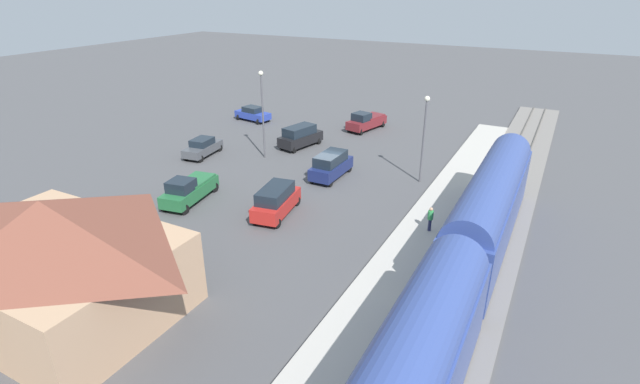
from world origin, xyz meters
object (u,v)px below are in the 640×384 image
(suv_navy, at_px, (331,165))
(suv_black, at_px, (300,136))
(pedestrian_on_platform, at_px, (430,217))
(sedan_blue, at_px, (253,114))
(sedan_charcoal, at_px, (203,147))
(pickup_green, at_px, (189,189))
(light_pole_lot_center, at_px, (262,105))
(station_building, at_px, (52,256))
(suv_red, at_px, (276,200))
(light_pole_near_platform, at_px, (424,129))
(pickup_maroon, at_px, (366,121))

(suv_navy, height_order, suv_black, same)
(pedestrian_on_platform, bearing_deg, sedan_blue, -33.61)
(suv_black, bearing_deg, pedestrian_on_platform, 144.66)
(sedan_charcoal, xyz_separation_m, pickup_green, (-6.19, 8.74, 0.15))
(suv_black, distance_m, light_pole_lot_center, 6.17)
(station_building, relative_size, suv_black, 2.41)
(pedestrian_on_platform, distance_m, suv_red, 10.92)
(station_building, xyz_separation_m, sedan_blue, (12.68, -34.66, -2.33))
(suv_navy, bearing_deg, light_pole_near_platform, -159.43)
(pickup_maroon, xyz_separation_m, suv_black, (3.57, 8.90, 0.12))
(sedan_blue, distance_m, pickup_maroon, 14.07)
(pickup_maroon, height_order, light_pole_near_platform, light_pole_near_platform)
(station_building, height_order, light_pole_near_platform, light_pole_near_platform)
(pedestrian_on_platform, height_order, light_pole_lot_center, light_pole_lot_center)
(suv_navy, relative_size, suv_red, 0.95)
(sedan_blue, bearing_deg, light_pole_near_platform, 158.59)
(light_pole_lot_center, bearing_deg, sedan_charcoal, 22.52)
(suv_red, distance_m, light_pole_lot_center, 13.14)
(light_pole_near_platform, bearing_deg, suv_black, -13.70)
(pedestrian_on_platform, relative_size, light_pole_near_platform, 0.23)
(sedan_charcoal, distance_m, light_pole_near_platform, 21.36)
(sedan_blue, xyz_separation_m, pickup_green, (-9.34, 21.59, 0.15))
(station_building, relative_size, light_pole_near_platform, 1.71)
(pickup_maroon, height_order, light_pole_lot_center, light_pole_lot_center)
(pickup_green, bearing_deg, light_pole_lot_center, -87.30)
(sedan_blue, relative_size, suv_navy, 0.97)
(suv_red, bearing_deg, pickup_maroon, -83.33)
(sedan_blue, bearing_deg, pedestrian_on_platform, 146.39)
(suv_navy, bearing_deg, suv_red, 88.18)
(suv_navy, xyz_separation_m, suv_black, (6.55, -6.01, 0.00))
(sedan_blue, height_order, pickup_green, pickup_green)
(sedan_blue, bearing_deg, pickup_green, 113.40)
(light_pole_near_platform, bearing_deg, suv_red, 56.11)
(suv_black, relative_size, suv_red, 1.01)
(pickup_maroon, distance_m, light_pole_lot_center, 14.84)
(pickup_green, distance_m, suv_black, 15.58)
(sedan_charcoal, xyz_separation_m, suv_navy, (-13.60, -0.80, 0.27))
(station_building, distance_m, suv_black, 28.81)
(sedan_blue, xyz_separation_m, suv_red, (-16.49, 20.37, 0.27))
(station_building, bearing_deg, suv_navy, -100.20)
(suv_navy, distance_m, suv_black, 8.89)
(suv_black, xyz_separation_m, light_pole_near_platform, (-13.68, 3.33, 3.51))
(pedestrian_on_platform, distance_m, pickup_green, 18.17)
(station_building, relative_size, suv_navy, 2.56)
(station_building, distance_m, pickup_green, 13.67)
(suv_black, bearing_deg, suv_navy, 137.45)
(station_building, distance_m, suv_navy, 23.08)
(light_pole_near_platform, bearing_deg, sedan_charcoal, 9.53)
(pickup_green, height_order, light_pole_lot_center, light_pole_lot_center)
(pedestrian_on_platform, height_order, sedan_blue, pedestrian_on_platform)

